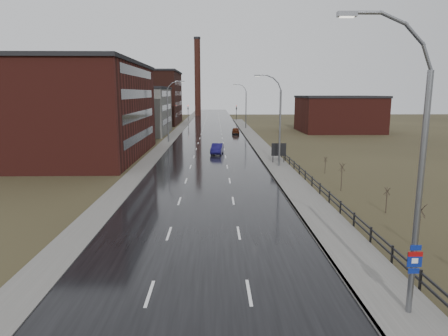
{
  "coord_description": "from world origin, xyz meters",
  "views": [
    {
      "loc": [
        0.74,
        -13.07,
        9.17
      ],
      "look_at": [
        1.5,
        19.59,
        3.0
      ],
      "focal_mm": 32.0,
      "sensor_mm": 36.0,
      "label": 1
    }
  ],
  "objects_px": {
    "billboard": "(279,150)",
    "car_near": "(217,149)",
    "car_far": "(236,131)",
    "streetlight_main": "(413,174)"
  },
  "relations": [
    {
      "from": "billboard",
      "to": "car_near",
      "type": "relative_size",
      "value": 0.58
    },
    {
      "from": "car_far",
      "to": "streetlight_main",
      "type": "bearing_deg",
      "value": 94.63
    },
    {
      "from": "streetlight_main",
      "to": "car_far",
      "type": "height_order",
      "value": "streetlight_main"
    },
    {
      "from": "car_near",
      "to": "streetlight_main",
      "type": "bearing_deg",
      "value": -73.93
    },
    {
      "from": "billboard",
      "to": "streetlight_main",
      "type": "bearing_deg",
      "value": -90.99
    },
    {
      "from": "streetlight_main",
      "to": "car_near",
      "type": "height_order",
      "value": "streetlight_main"
    },
    {
      "from": "car_near",
      "to": "billboard",
      "type": "bearing_deg",
      "value": -40.87
    },
    {
      "from": "car_near",
      "to": "car_far",
      "type": "bearing_deg",
      "value": 88.51
    },
    {
      "from": "billboard",
      "to": "car_near",
      "type": "bearing_deg",
      "value": 132.32
    },
    {
      "from": "billboard",
      "to": "car_far",
      "type": "distance_m",
      "value": 39.0
    }
  ]
}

